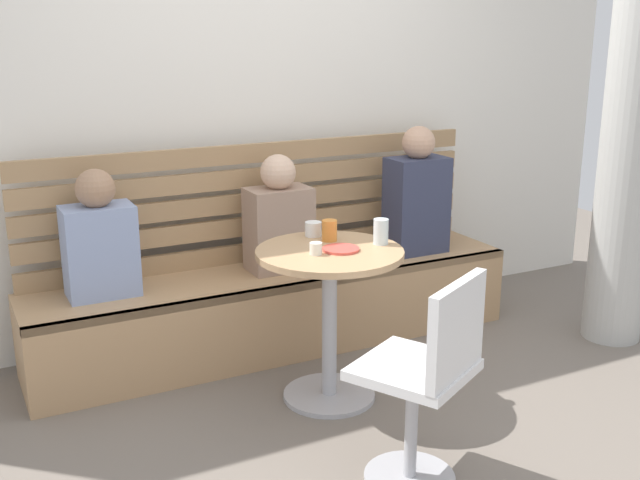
{
  "coord_description": "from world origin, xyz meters",
  "views": [
    {
      "loc": [
        -1.6,
        -2.41,
        1.72
      ],
      "look_at": [
        -0.02,
        0.66,
        0.75
      ],
      "focal_mm": 42.73,
      "sensor_mm": 36.0,
      "label": 1
    }
  ],
  "objects_px": {
    "booth_bench": "(279,308)",
    "cup_glass_tall": "(381,232)",
    "cup_tumbler_orange": "(329,230)",
    "person_child_middle": "(279,220)",
    "cup_ceramic_white": "(314,229)",
    "person_adult": "(417,197)",
    "cup_espresso_small": "(316,249)",
    "person_child_left": "(99,241)",
    "white_chair": "(428,375)",
    "cafe_table": "(329,296)",
    "plate_small": "(341,249)"
  },
  "relations": [
    {
      "from": "cup_glass_tall",
      "to": "cup_tumbler_orange",
      "type": "height_order",
      "value": "cup_glass_tall"
    },
    {
      "from": "plate_small",
      "to": "cup_espresso_small",
      "type": "bearing_deg",
      "value": -177.3
    },
    {
      "from": "person_adult",
      "to": "cup_espresso_small",
      "type": "distance_m",
      "value": 1.21
    },
    {
      "from": "booth_bench",
      "to": "plate_small",
      "type": "bearing_deg",
      "value": -89.78
    },
    {
      "from": "plate_small",
      "to": "cup_tumbler_orange",
      "type": "bearing_deg",
      "value": 80.51
    },
    {
      "from": "person_child_left",
      "to": "person_child_middle",
      "type": "distance_m",
      "value": 0.95
    },
    {
      "from": "person_child_middle",
      "to": "cup_tumbler_orange",
      "type": "relative_size",
      "value": 6.32
    },
    {
      "from": "person_child_left",
      "to": "cup_glass_tall",
      "type": "bearing_deg",
      "value": -32.83
    },
    {
      "from": "booth_bench",
      "to": "person_child_left",
      "type": "distance_m",
      "value": 1.05
    },
    {
      "from": "white_chair",
      "to": "person_adult",
      "type": "bearing_deg",
      "value": 57.63
    },
    {
      "from": "cup_glass_tall",
      "to": "cup_ceramic_white",
      "type": "xyz_separation_m",
      "value": [
        -0.21,
        0.27,
        -0.03
      ]
    },
    {
      "from": "cafe_table",
      "to": "white_chair",
      "type": "distance_m",
      "value": 0.81
    },
    {
      "from": "cup_espresso_small",
      "to": "booth_bench",
      "type": "bearing_deg",
      "value": 79.65
    },
    {
      "from": "person_child_middle",
      "to": "cup_ceramic_white",
      "type": "bearing_deg",
      "value": -91.86
    },
    {
      "from": "white_chair",
      "to": "cup_tumbler_orange",
      "type": "bearing_deg",
      "value": 85.24
    },
    {
      "from": "person_adult",
      "to": "cup_glass_tall",
      "type": "xyz_separation_m",
      "value": [
        -0.66,
        -0.67,
        0.03
      ]
    },
    {
      "from": "person_child_left",
      "to": "cup_espresso_small",
      "type": "xyz_separation_m",
      "value": [
        0.8,
        -0.75,
        0.05
      ]
    },
    {
      "from": "white_chair",
      "to": "cup_espresso_small",
      "type": "bearing_deg",
      "value": 96.1
    },
    {
      "from": "booth_bench",
      "to": "person_child_middle",
      "type": "xyz_separation_m",
      "value": [
        0.02,
        0.02,
        0.5
      ]
    },
    {
      "from": "person_child_middle",
      "to": "person_child_left",
      "type": "bearing_deg",
      "value": 179.0
    },
    {
      "from": "cup_tumbler_orange",
      "to": "person_child_left",
      "type": "bearing_deg",
      "value": 148.91
    },
    {
      "from": "cafe_table",
      "to": "cup_tumbler_orange",
      "type": "distance_m",
      "value": 0.31
    },
    {
      "from": "person_adult",
      "to": "person_child_left",
      "type": "xyz_separation_m",
      "value": [
        -1.8,
        0.07,
        -0.05
      ]
    },
    {
      "from": "booth_bench",
      "to": "cup_ceramic_white",
      "type": "height_order",
      "value": "cup_ceramic_white"
    },
    {
      "from": "person_child_left",
      "to": "cup_glass_tall",
      "type": "relative_size",
      "value": 5.26
    },
    {
      "from": "cup_glass_tall",
      "to": "cup_tumbler_orange",
      "type": "xyz_separation_m",
      "value": [
        -0.19,
        0.16,
        -0.01
      ]
    },
    {
      "from": "cup_ceramic_white",
      "to": "white_chair",
      "type": "bearing_deg",
      "value": -92.83
    },
    {
      "from": "cafe_table",
      "to": "cup_espresso_small",
      "type": "relative_size",
      "value": 13.21
    },
    {
      "from": "booth_bench",
      "to": "cup_espresso_small",
      "type": "distance_m",
      "value": 0.91
    },
    {
      "from": "cup_espresso_small",
      "to": "cup_tumbler_orange",
      "type": "height_order",
      "value": "cup_tumbler_orange"
    },
    {
      "from": "person_adult",
      "to": "cup_tumbler_orange",
      "type": "relative_size",
      "value": 7.39
    },
    {
      "from": "cafe_table",
      "to": "cup_ceramic_white",
      "type": "bearing_deg",
      "value": 79.65
    },
    {
      "from": "person_adult",
      "to": "booth_bench",
      "type": "bearing_deg",
      "value": 178.11
    },
    {
      "from": "cafe_table",
      "to": "person_child_middle",
      "type": "height_order",
      "value": "person_child_middle"
    },
    {
      "from": "cup_tumbler_orange",
      "to": "cup_ceramic_white",
      "type": "bearing_deg",
      "value": 103.55
    },
    {
      "from": "person_child_middle",
      "to": "cup_ceramic_white",
      "type": "distance_m",
      "value": 0.46
    },
    {
      "from": "white_chair",
      "to": "cup_espresso_small",
      "type": "height_order",
      "value": "white_chair"
    },
    {
      "from": "booth_bench",
      "to": "cafe_table",
      "type": "xyz_separation_m",
      "value": [
        -0.04,
        -0.67,
        0.3
      ]
    },
    {
      "from": "person_child_middle",
      "to": "cup_ceramic_white",
      "type": "xyz_separation_m",
      "value": [
        -0.01,
        -0.45,
        0.06
      ]
    },
    {
      "from": "person_adult",
      "to": "cup_glass_tall",
      "type": "bearing_deg",
      "value": -134.42
    },
    {
      "from": "cafe_table",
      "to": "person_adult",
      "type": "relative_size",
      "value": 1.0
    },
    {
      "from": "person_child_middle",
      "to": "person_adult",
      "type": "bearing_deg",
      "value": -3.55
    },
    {
      "from": "booth_bench",
      "to": "plate_small",
      "type": "distance_m",
      "value": 0.88
    },
    {
      "from": "cup_espresso_small",
      "to": "cup_ceramic_white",
      "type": "bearing_deg",
      "value": 64.67
    },
    {
      "from": "white_chair",
      "to": "plate_small",
      "type": "distance_m",
      "value": 0.83
    },
    {
      "from": "booth_bench",
      "to": "white_chair",
      "type": "height_order",
      "value": "white_chair"
    },
    {
      "from": "white_chair",
      "to": "person_child_middle",
      "type": "relative_size",
      "value": 1.34
    },
    {
      "from": "person_child_left",
      "to": "cup_tumbler_orange",
      "type": "bearing_deg",
      "value": -31.09
    },
    {
      "from": "booth_bench",
      "to": "cup_glass_tall",
      "type": "relative_size",
      "value": 22.5
    },
    {
      "from": "booth_bench",
      "to": "white_chair",
      "type": "distance_m",
      "value": 1.5
    }
  ]
}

